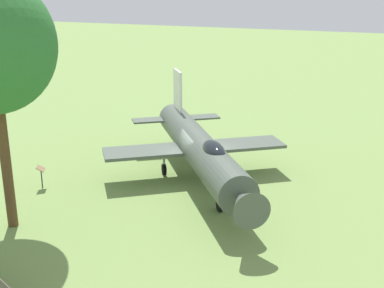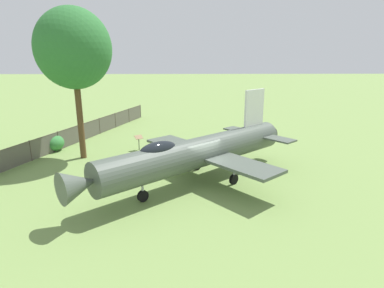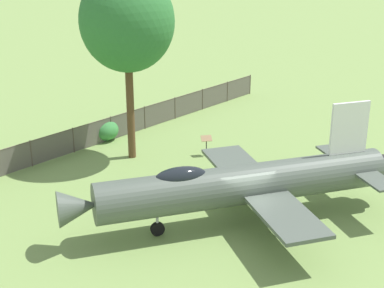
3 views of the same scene
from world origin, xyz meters
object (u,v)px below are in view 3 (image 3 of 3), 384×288
at_px(info_plaque, 206,141).
at_px(display_jet, 236,185).
at_px(shade_tree, 127,22).
at_px(shrub_near_fence, 107,130).

bearing_deg(info_plaque, display_jet, -59.09).
height_order(shade_tree, shrub_near_fence, shade_tree).
bearing_deg(shade_tree, info_plaque, 26.37).
bearing_deg(display_jet, info_plaque, -99.65).
height_order(shrub_near_fence, info_plaque, shrub_near_fence).
height_order(display_jet, info_plaque, display_jet).
relative_size(shade_tree, shrub_near_fence, 6.39).
xyz_separation_m(shrub_near_fence, info_plaque, (6.46, 0.05, 0.25)).
bearing_deg(shrub_near_fence, display_jet, -32.74).
relative_size(shade_tree, info_plaque, 8.92).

